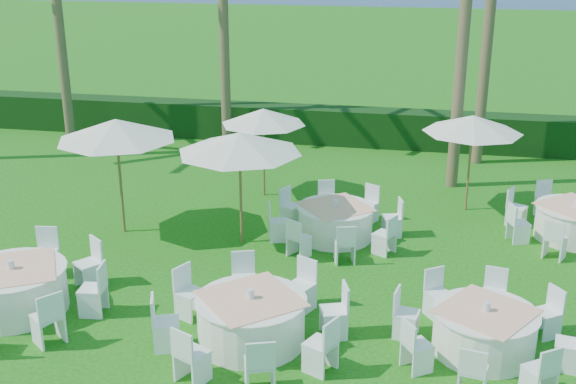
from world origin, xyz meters
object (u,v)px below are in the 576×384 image
banquet_table_f (574,222)px  umbrella_d (473,124)px  umbrella_c (263,116)px  banquet_table_a (14,288)px  umbrella_a (116,129)px  umbrella_b (239,143)px  banquet_table_b (251,319)px  banquet_table_c (484,330)px  banquet_table_e (335,221)px

banquet_table_f → umbrella_d: 3.34m
umbrella_d → umbrella_c: bearing=179.2°
banquet_table_a → umbrella_a: 4.53m
banquet_table_a → banquet_table_f: size_ratio=1.13×
banquet_table_a → umbrella_d: 11.23m
banquet_table_f → umbrella_b: bearing=-167.1°
umbrella_a → umbrella_c: umbrella_a is taller
umbrella_d → umbrella_b: bearing=-148.7°
umbrella_a → umbrella_b: bearing=-1.3°
banquet_table_a → banquet_table_b: bearing=-2.6°
umbrella_c → banquet_table_f: bearing=-10.8°
banquet_table_a → umbrella_d: umbrella_d is taller
banquet_table_b → umbrella_b: 4.75m
banquet_table_c → umbrella_d: (-0.06, 6.82, 1.87)m
banquet_table_a → umbrella_b: umbrella_b is taller
banquet_table_a → banquet_table_b: 4.64m
banquet_table_e → umbrella_d: (3.07, 2.46, 1.87)m
umbrella_a → umbrella_d: umbrella_a is taller
banquet_table_a → umbrella_d: (8.54, 7.07, 1.82)m
banquet_table_a → banquet_table_b: (4.64, -0.21, -0.01)m
umbrella_b → umbrella_d: 6.03m
umbrella_b → banquet_table_e: bearing=17.9°
banquet_table_b → banquet_table_f: bearing=43.0°
umbrella_b → banquet_table_f: bearing=12.9°
umbrella_b → umbrella_d: umbrella_b is taller
banquet_table_c → banquet_table_e: (-3.13, 4.36, 0.00)m
banquet_table_b → banquet_table_f: size_ratio=1.08×
banquet_table_e → umbrella_b: size_ratio=1.11×
banquet_table_f → umbrella_b: umbrella_b is taller
umbrella_a → umbrella_b: size_ratio=0.98×
banquet_table_e → banquet_table_f: (5.46, 1.05, 0.00)m
banquet_table_a → banquet_table_f: banquet_table_a is taller
banquet_table_f → umbrella_c: 8.09m
banquet_table_f → umbrella_b: 7.99m
banquet_table_a → banquet_table_f: (10.93, 5.66, -0.04)m
umbrella_c → umbrella_d: 5.36m
banquet_table_b → umbrella_b: size_ratio=1.19×
umbrella_a → banquet_table_b: bearing=-45.2°
banquet_table_a → umbrella_a: (0.45, 4.01, 2.06)m
umbrella_c → umbrella_d: size_ratio=0.96×
banquet_table_c → banquet_table_e: bearing=125.7°
umbrella_a → umbrella_d: (8.08, 3.06, -0.24)m
banquet_table_a → umbrella_c: bearing=66.0°
banquet_table_a → umbrella_d: size_ratio=1.40×
banquet_table_c → banquet_table_b: bearing=-173.4°
umbrella_b → banquet_table_c: bearing=-35.2°
banquet_table_c → umbrella_c: size_ratio=1.30×
umbrella_d → banquet_table_f: bearing=-30.5°
banquet_table_f → umbrella_c: (-7.75, 1.48, 1.78)m
banquet_table_a → banquet_table_e: banquet_table_a is taller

